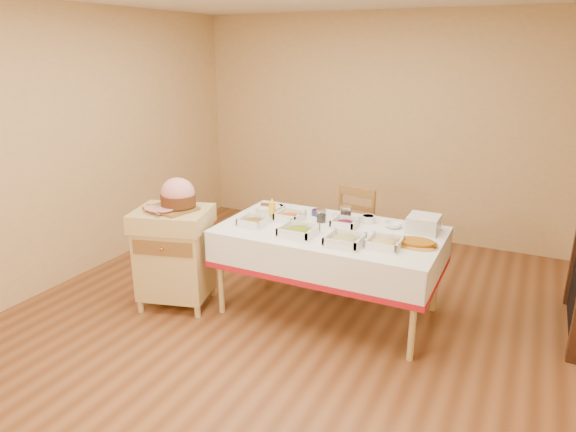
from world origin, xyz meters
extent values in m
plane|color=brown|center=(0.00, 0.00, 0.00)|extent=(5.00, 5.00, 0.00)
plane|color=tan|center=(0.00, 2.50, 1.30)|extent=(4.50, 0.00, 4.50)
plane|color=tan|center=(-2.25, 0.00, 1.30)|extent=(0.00, 5.00, 5.00)
cube|color=#D6BA76|center=(0.30, 0.30, 0.73)|extent=(1.80, 1.00, 0.04)
cylinder|color=#D6BA76|center=(-0.52, -0.12, 0.35)|extent=(0.05, 0.05, 0.71)
cylinder|color=#D6BA76|center=(-0.52, 0.72, 0.35)|extent=(0.05, 0.05, 0.71)
cylinder|color=#D6BA76|center=(1.12, -0.12, 0.35)|extent=(0.05, 0.05, 0.71)
cylinder|color=#D6BA76|center=(1.12, 0.72, 0.35)|extent=(0.05, 0.05, 0.71)
cube|color=white|center=(0.30, 0.30, 0.76)|extent=(1.82, 1.02, 0.01)
cube|color=#D6BA76|center=(-0.97, -0.16, 0.41)|extent=(0.69, 0.62, 0.62)
cube|color=#D6BA76|center=(-0.97, -0.16, 0.80)|extent=(0.74, 0.67, 0.16)
cube|color=brown|center=(-0.97, -0.40, 0.62)|extent=(0.50, 0.15, 0.12)
sphere|color=#C28D36|center=(-0.97, -0.41, 0.62)|extent=(0.03, 0.03, 0.03)
cylinder|color=#D6BA76|center=(-1.23, -0.36, 0.05)|extent=(0.05, 0.05, 0.10)
cylinder|color=#D6BA76|center=(-1.23, 0.05, 0.05)|extent=(0.05, 0.05, 0.10)
cylinder|color=#D6BA76|center=(-0.71, -0.36, 0.05)|extent=(0.05, 0.05, 0.10)
cylinder|color=#D6BA76|center=(-0.71, 0.05, 0.05)|extent=(0.05, 0.05, 0.10)
cube|color=brown|center=(0.23, 0.92, 0.46)|extent=(0.46, 0.45, 0.03)
cylinder|color=brown|center=(0.03, 0.77, 0.22)|extent=(0.04, 0.04, 0.44)
cylinder|color=brown|center=(0.08, 1.12, 0.22)|extent=(0.04, 0.04, 0.44)
cylinder|color=brown|center=(0.39, 0.72, 0.22)|extent=(0.04, 0.04, 0.44)
cylinder|color=brown|center=(0.43, 1.08, 0.22)|extent=(0.04, 0.04, 0.44)
cylinder|color=brown|center=(0.08, 1.12, 0.68)|extent=(0.04, 0.04, 0.47)
cylinder|color=brown|center=(0.43, 1.08, 0.68)|extent=(0.04, 0.04, 0.47)
cube|color=brown|center=(0.26, 1.10, 0.88)|extent=(0.38, 0.08, 0.09)
cube|color=brown|center=(-0.97, -0.16, 0.89)|extent=(0.39, 0.31, 0.02)
ellipsoid|color=pink|center=(-0.92, -0.12, 1.03)|extent=(0.29, 0.26, 0.25)
cylinder|color=#522A12|center=(-0.92, -0.12, 0.96)|extent=(0.30, 0.30, 0.10)
cube|color=silver|center=(-1.02, -0.31, 0.91)|extent=(0.25, 0.11, 0.00)
cylinder|color=silver|center=(-1.04, -0.21, 0.92)|extent=(0.28, 0.08, 0.01)
cube|color=white|center=(-0.32, 0.12, 0.77)|extent=(0.22, 0.22, 0.01)
ellipsoid|color=red|center=(-0.32, 0.12, 0.79)|extent=(0.17, 0.17, 0.06)
cylinder|color=silver|center=(-0.27, 0.09, 0.79)|extent=(0.13, 0.01, 0.10)
cube|color=white|center=(0.12, 0.06, 0.77)|extent=(0.27, 0.27, 0.02)
ellipsoid|color=#AC8D16|center=(0.12, 0.06, 0.79)|extent=(0.21, 0.21, 0.07)
cylinder|color=silver|center=(0.18, 0.03, 0.80)|extent=(0.15, 0.01, 0.11)
cube|color=white|center=(0.53, 0.03, 0.77)|extent=(0.27, 0.27, 0.02)
ellipsoid|color=tan|center=(0.53, 0.03, 0.79)|extent=(0.20, 0.20, 0.07)
cylinder|color=silver|center=(0.59, 0.00, 0.80)|extent=(0.15, 0.01, 0.11)
cube|color=white|center=(0.81, 0.12, 0.77)|extent=(0.25, 0.25, 0.01)
ellipsoid|color=tan|center=(0.81, 0.12, 0.79)|extent=(0.19, 0.19, 0.07)
cylinder|color=silver|center=(0.87, 0.09, 0.79)|extent=(0.13, 0.01, 0.09)
cube|color=white|center=(-0.11, 0.37, 0.77)|extent=(0.22, 0.22, 0.02)
ellipsoid|color=#C7540E|center=(-0.11, 0.37, 0.79)|extent=(0.17, 0.17, 0.06)
cylinder|color=silver|center=(-0.06, 0.35, 0.80)|extent=(0.15, 0.01, 0.11)
cube|color=white|center=(0.39, 0.42, 0.77)|extent=(0.20, 0.20, 0.01)
ellipsoid|color=#560A2B|center=(0.39, 0.42, 0.79)|extent=(0.15, 0.15, 0.05)
cylinder|color=silver|center=(0.43, 0.40, 0.79)|extent=(0.13, 0.01, 0.10)
cylinder|color=white|center=(-0.31, 0.55, 0.79)|extent=(0.12, 0.12, 0.06)
cylinder|color=black|center=(-0.31, 0.55, 0.81)|extent=(0.10, 0.10, 0.02)
cylinder|color=navy|center=(0.06, 0.61, 0.78)|extent=(0.12, 0.12, 0.05)
cylinder|color=#560A2B|center=(0.06, 0.61, 0.80)|extent=(0.09, 0.09, 0.02)
cylinder|color=white|center=(0.53, 0.61, 0.79)|extent=(0.12, 0.12, 0.06)
cylinder|color=#C7540E|center=(0.53, 0.61, 0.81)|extent=(0.10, 0.10, 0.02)
imported|color=white|center=(0.28, 0.61, 0.78)|extent=(0.17, 0.17, 0.04)
imported|color=white|center=(0.76, 0.57, 0.78)|extent=(0.19, 0.19, 0.05)
cylinder|color=silver|center=(0.16, 0.44, 0.81)|extent=(0.08, 0.08, 0.10)
cylinder|color=silver|center=(0.16, 0.44, 0.86)|extent=(0.09, 0.09, 0.01)
cylinder|color=black|center=(0.16, 0.44, 0.80)|extent=(0.07, 0.07, 0.07)
cylinder|color=silver|center=(0.34, 0.57, 0.82)|extent=(0.10, 0.10, 0.12)
cylinder|color=silver|center=(0.34, 0.57, 0.88)|extent=(0.10, 0.10, 0.01)
cylinder|color=black|center=(0.34, 0.57, 0.80)|extent=(0.08, 0.08, 0.08)
cylinder|color=yellow|center=(-0.27, 0.35, 0.83)|extent=(0.06, 0.06, 0.15)
cone|color=yellow|center=(-0.27, 0.35, 0.93)|extent=(0.04, 0.04, 0.04)
cylinder|color=white|center=(-0.34, 0.41, 0.80)|extent=(0.22, 0.22, 0.08)
cube|color=white|center=(1.01, 0.58, 0.77)|extent=(0.24, 0.24, 0.01)
cube|color=white|center=(1.01, 0.58, 0.78)|extent=(0.24, 0.24, 0.01)
cube|color=white|center=(1.01, 0.58, 0.80)|extent=(0.24, 0.24, 0.01)
cube|color=white|center=(1.01, 0.58, 0.81)|extent=(0.24, 0.24, 0.01)
cube|color=white|center=(1.01, 0.58, 0.83)|extent=(0.24, 0.24, 0.01)
cube|color=white|center=(1.01, 0.58, 0.84)|extent=(0.24, 0.24, 0.01)
cube|color=white|center=(1.01, 0.58, 0.86)|extent=(0.24, 0.24, 0.01)
cube|color=white|center=(1.01, 0.58, 0.87)|extent=(0.24, 0.24, 0.01)
cube|color=white|center=(1.01, 0.58, 0.89)|extent=(0.24, 0.24, 0.01)
ellipsoid|color=#C28D36|center=(1.03, 0.24, 0.77)|extent=(0.32, 0.23, 0.03)
ellipsoid|color=#A76312|center=(1.03, 0.24, 0.79)|extent=(0.27, 0.19, 0.03)
camera|label=1|loc=(1.76, -3.45, 2.18)|focal=32.00mm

